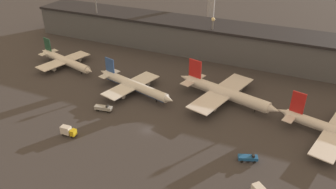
% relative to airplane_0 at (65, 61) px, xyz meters
% --- Properties ---
extents(ground, '(600.00, 600.00, 0.00)m').
position_rel_airplane_0_xyz_m(ground, '(60.84, -30.44, -3.16)').
color(ground, '#383538').
extents(terminal_building, '(211.94, 21.95, 16.36)m').
position_rel_airplane_0_xyz_m(terminal_building, '(60.84, 44.85, 5.08)').
color(terminal_building, '#4C515B').
rests_on(terminal_building, ground).
extents(airplane_0, '(39.60, 27.37, 11.53)m').
position_rel_airplane_0_xyz_m(airplane_0, '(0.00, 0.00, 0.00)').
color(airplane_0, white).
rests_on(airplane_0, ground).
extents(airplane_1, '(41.26, 28.10, 11.61)m').
position_rel_airplane_0_xyz_m(airplane_1, '(42.95, -8.58, 0.13)').
color(airplane_1, white).
rests_on(airplane_1, ground).
extents(airplane_2, '(44.18, 37.59, 13.79)m').
position_rel_airplane_0_xyz_m(airplane_2, '(79.46, 0.18, 0.62)').
color(airplane_2, silver).
rests_on(airplane_2, ground).
extents(service_vehicle_0, '(6.23, 4.02, 2.58)m').
position_rel_airplane_0_xyz_m(service_vehicle_0, '(96.06, -31.67, -1.94)').
color(service_vehicle_0, '#195199').
rests_on(service_vehicle_0, ground).
extents(service_vehicle_1, '(5.41, 2.47, 3.52)m').
position_rel_airplane_0_xyz_m(service_vehicle_1, '(37.89, -44.17, -1.23)').
color(service_vehicle_1, gold).
rests_on(service_vehicle_1, ground).
extents(service_vehicle_3, '(7.00, 3.27, 2.83)m').
position_rel_airplane_0_xyz_m(service_vehicle_3, '(39.77, -26.09, -1.81)').
color(service_vehicle_3, '#9EA3A8').
rests_on(service_vehicle_3, ground).
extents(lamp_post_0, '(1.80, 1.80, 26.88)m').
position_rel_airplane_0_xyz_m(lamp_post_0, '(-6.02, 36.90, 13.78)').
color(lamp_post_0, slate).
rests_on(lamp_post_0, ground).
extents(lamp_post_1, '(1.80, 1.80, 22.08)m').
position_rel_airplane_0_xyz_m(lamp_post_1, '(61.66, 36.90, 11.12)').
color(lamp_post_1, slate).
rests_on(lamp_post_1, ground).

